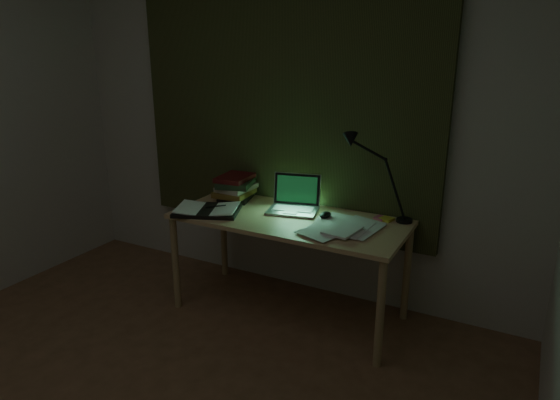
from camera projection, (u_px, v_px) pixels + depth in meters
The scene contains 11 objects.
wall_back at pixel (284, 115), 3.41m from camera, with size 3.50×0.00×2.50m, color beige.
curtain at pixel (282, 85), 3.31m from camera, with size 2.20×0.06×2.00m, color #30341A.
desk at pixel (289, 266), 3.24m from camera, with size 1.47×0.64×0.67m, color tan, non-canonical shape.
laptop at pixel (293, 195), 3.20m from camera, with size 0.32×0.35×0.23m, color #AFAFB4, non-canonical shape.
open_textbook at pixel (207, 210), 3.23m from camera, with size 0.41×0.29×0.03m, color white, non-canonical shape.
book_stack at pixel (235, 187), 3.48m from camera, with size 0.22×0.27×0.18m, color white, non-canonical shape.
loose_papers at pixel (335, 229), 2.92m from camera, with size 0.37×0.39×0.02m, color white, non-canonical shape.
mouse at pixel (325, 215), 3.12m from camera, with size 0.06×0.10×0.04m, color black.
sticky_yellow at pixel (387, 219), 3.08m from camera, with size 0.07×0.07×0.02m, color gold.
sticky_pink at pixel (381, 218), 3.10m from camera, with size 0.07×0.07×0.01m, color #D0516C.
desk_lamp at pixel (407, 180), 2.98m from camera, with size 0.35×0.28×0.53m, color black, non-canonical shape.
Camera 1 is at (1.58, -1.04, 1.72)m, focal length 32.00 mm.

